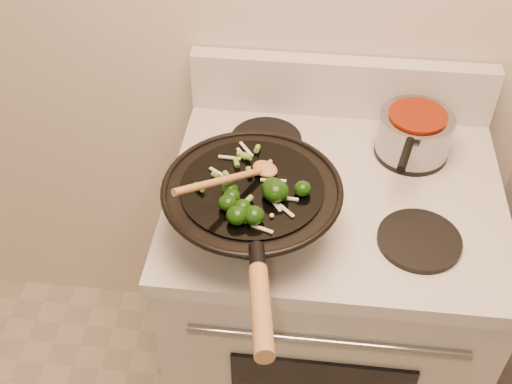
# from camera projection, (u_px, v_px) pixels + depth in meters

# --- Properties ---
(stove) EXTENTS (0.78, 0.67, 1.08)m
(stove) POSITION_uv_depth(u_px,v_px,m) (322.00, 303.00, 1.81)
(stove) COLOR silver
(stove) RESTS_ON ground
(wok) EXTENTS (0.38, 0.62, 0.18)m
(wok) POSITION_uv_depth(u_px,v_px,m) (252.00, 205.00, 1.35)
(wok) COLOR black
(wok) RESTS_ON stove
(stirfry) EXTENTS (0.24, 0.27, 0.04)m
(stirfry) POSITION_uv_depth(u_px,v_px,m) (259.00, 196.00, 1.27)
(stirfry) COLOR black
(stirfry) RESTS_ON wok
(wooden_spoon) EXTENTS (0.19, 0.22, 0.10)m
(wooden_spoon) POSITION_uv_depth(u_px,v_px,m) (241.00, 175.00, 1.29)
(wooden_spoon) COLOR #A97442
(wooden_spoon) RESTS_ON wok
(saucepan) EXTENTS (0.18, 0.28, 0.11)m
(saucepan) POSITION_uv_depth(u_px,v_px,m) (414.00, 132.00, 1.54)
(saucepan) COLOR gray
(saucepan) RESTS_ON stove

